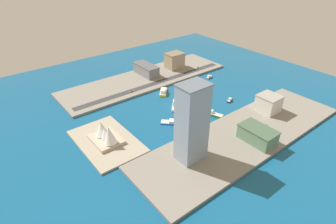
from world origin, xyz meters
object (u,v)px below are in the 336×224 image
Objects in this scene: apartment_midrise_tan at (175,60)px; van_white at (198,68)px; patrol_launch_navy at (230,100)px; traffic_light_waterfront at (163,80)px; hotel_broad_white at (268,103)px; warehouse_low_gray at (146,70)px; taxi_yellow_cab at (131,91)px; terminal_long_green at (258,135)px; sedan_silver at (187,71)px; catamaran_blue at (171,122)px; tower_tall_glass at (192,123)px; ferry_green_doubledeck at (212,113)px; opera_landmark at (106,134)px; barge_flat_brown at (201,92)px; ferry_white_commuter at (175,105)px; yacht_sleek_gray at (209,77)px; ferry_yellow_fast at (163,92)px.

van_white is (-24.22, -25.24, -10.43)m from apartment_midrise_tan.
traffic_light_waterfront is at bearing 22.10° from patrol_launch_navy.
hotel_broad_white reaches higher than van_white.
traffic_light_waterfront is (-38.02, -1.57, -2.93)m from warehouse_low_gray.
taxi_yellow_cab is (-34.49, 46.43, -6.32)m from warehouse_low_gray.
terminal_long_green is 7.48× the size of sedan_silver.
catamaran_blue is at bearing 131.16° from sedan_silver.
taxi_yellow_cab is 119.87m from van_white.
catamaran_blue is 128.75m from warehouse_low_gray.
ferry_green_doubledeck is at bearing -59.60° from tower_tall_glass.
terminal_long_green is at bearing -151.13° from catamaran_blue.
patrol_launch_navy is at bearing -96.35° from opera_landmark.
traffic_light_waterfront is at bearing -94.21° from taxi_yellow_cab.
ferry_white_commuter is at bearing 98.76° from barge_flat_brown.
van_white is (5.33, -119.75, -0.08)m from taxi_yellow_cab.
terminal_long_green is 5.28× the size of traffic_light_waterfront.
taxi_yellow_cab is at bearing 107.36° from apartment_midrise_tan.
van_white is (31.57, -7.02, 1.98)m from yacht_sleek_gray.
sedan_silver is (0.09, 21.33, 0.01)m from van_white.
ferry_yellow_fast is 82.90m from patrol_launch_navy.
van_white is 1.12× the size of sedan_silver.
patrol_launch_navy is 96.37m from sedan_silver.
sedan_silver is at bearing -119.21° from warehouse_low_gray.
hotel_broad_white is (-109.63, -62.15, 9.58)m from ferry_yellow_fast.
yacht_sleek_gray is 109.37m from hotel_broad_white.
hotel_broad_white is 0.72× the size of opera_landmark.
patrol_launch_navy is 93.16m from traffic_light_waterfront.
catamaran_blue reaches higher than barge_flat_brown.
ferry_white_commuter is 4.58× the size of taxi_yellow_cab.
van_white is 72.38m from traffic_light_waterfront.
sedan_silver is 51.32m from traffic_light_waterfront.
hotel_broad_white is 4.45× the size of van_white.
patrol_launch_navy is 2.36× the size of van_white.
patrol_launch_navy is 101.90m from van_white.
hotel_broad_white reaches higher than warehouse_low_gray.
catamaran_blue is at bearing -99.45° from opera_landmark.
yacht_sleek_gray is 182.63m from tower_tall_glass.
ferry_yellow_fast reaches higher than taxi_yellow_cab.
terminal_long_green is at bearing 177.74° from warehouse_low_gray.
sedan_silver is (66.32, -76.85, 0.66)m from ferry_white_commuter.
hotel_broad_white reaches higher than ferry_yellow_fast.
taxi_yellow_cab is (89.69, 83.00, 2.18)m from patrol_launch_navy.
warehouse_low_gray is 79.17m from van_white.
hotel_broad_white reaches higher than terminal_long_green.
ferry_yellow_fast is 134.04m from tower_tall_glass.
terminal_long_green is 6.67× the size of van_white.
terminal_long_green is 141.78m from opera_landmark.
terminal_long_green is at bearing -177.40° from ferry_yellow_fast.
ferry_green_doubledeck is at bearing -172.42° from ferry_yellow_fast.
yacht_sleek_gray is 2.83× the size of sedan_silver.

